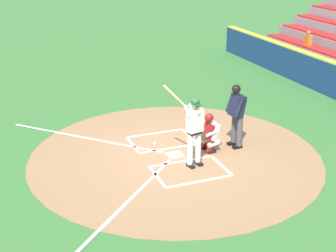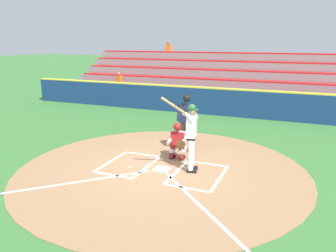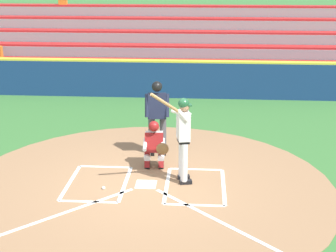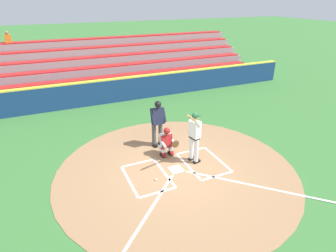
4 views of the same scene
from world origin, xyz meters
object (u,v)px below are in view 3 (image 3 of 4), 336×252
at_px(catcher, 155,143).
at_px(plate_umpire, 157,113).
at_px(batter, 183,134).
at_px(baseball, 104,188).

distance_m(catcher, plate_umpire, 0.97).
xyz_separation_m(batter, catcher, (0.68, -0.78, -0.51)).
xyz_separation_m(catcher, baseball, (0.95, 1.28, -0.55)).
distance_m(plate_umpire, baseball, 2.53).
relative_size(batter, baseball, 28.76).
bearing_deg(baseball, plate_umpire, -113.98).
height_order(batter, baseball, batter).
xyz_separation_m(batter, baseball, (1.63, 0.50, -1.06)).
xyz_separation_m(batter, plate_umpire, (0.69, -1.61, -0.02)).
height_order(plate_umpire, baseball, plate_umpire).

